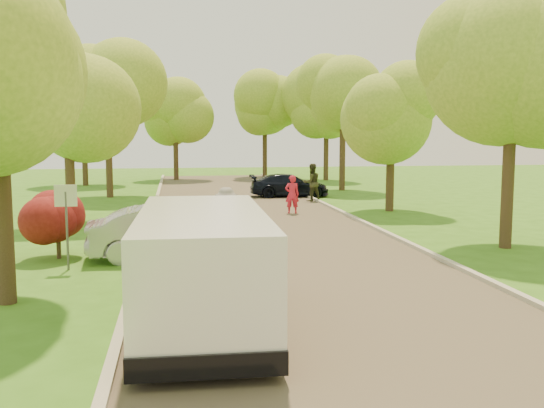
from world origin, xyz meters
TOP-DOWN VIEW (x-y plane):
  - ground at (0.00, 0.00)m, footprint 100.00×100.00m
  - road at (0.00, 8.00)m, footprint 8.00×60.00m
  - curb_left at (-4.05, 8.00)m, footprint 0.18×60.00m
  - curb_right at (4.05, 8.00)m, footprint 0.18×60.00m
  - street_sign at (-5.80, 4.00)m, footprint 0.55×0.06m
  - red_shrub at (-6.30, 5.50)m, footprint 1.70×1.70m
  - tree_l_mida at (-6.30, 1.00)m, footprint 4.71×4.60m
  - tree_l_midb at (-6.81, 12.00)m, footprint 4.30×4.20m
  - tree_l_far at (-6.39, 22.00)m, footprint 4.92×4.80m
  - tree_r_mida at (7.02, 5.00)m, footprint 5.13×5.00m
  - tree_r_midb at (6.60, 14.00)m, footprint 4.51×4.40m
  - tree_r_far at (7.23, 24.00)m, footprint 5.33×5.20m
  - tree_bg_a at (-8.78, 30.00)m, footprint 5.12×5.00m
  - tree_bg_b at (8.22, 32.00)m, footprint 5.12×5.00m
  - tree_bg_c at (-2.79, 34.00)m, footprint 4.92×4.80m
  - tree_bg_d at (4.22, 36.00)m, footprint 5.12×5.00m
  - minivan at (-2.61, -1.11)m, footprint 2.34×5.67m
  - silver_sedan at (-3.30, 5.08)m, footprint 4.51×1.90m
  - dark_sedan at (3.09, 20.73)m, footprint 4.38×1.91m
  - longboard at (-1.61, 5.67)m, footprint 0.46×0.95m
  - skateboarder at (-1.61, 5.67)m, footprint 1.28×0.92m
  - person_striped at (1.90, 13.74)m, footprint 0.63×0.44m
  - person_olive at (3.80, 18.29)m, footprint 1.08×0.93m

SIDE VIEW (x-z plane):
  - ground at x=0.00m, z-range 0.00..0.00m
  - road at x=0.00m, z-range 0.00..0.01m
  - curb_left at x=-4.05m, z-range 0.00..0.12m
  - curb_right at x=4.05m, z-range 0.00..0.12m
  - longboard at x=-1.61m, z-range 0.05..0.15m
  - dark_sedan at x=3.09m, z-range 0.00..1.25m
  - silver_sedan at x=-3.30m, z-range 0.00..1.45m
  - person_striped at x=1.90m, z-range 0.00..1.67m
  - person_olive at x=3.80m, z-range 0.00..1.94m
  - skateboarder at x=-1.61m, z-range 0.12..1.91m
  - red_shrub at x=-6.30m, z-range 0.12..2.07m
  - minivan at x=-2.61m, z-range 0.06..2.15m
  - street_sign at x=-5.80m, z-range 0.48..2.65m
  - tree_l_midb at x=-6.81m, z-range 1.28..7.89m
  - tree_r_midb at x=6.60m, z-range 1.38..8.38m
  - tree_bg_c at x=-2.79m, z-range 1.35..8.69m
  - tree_l_mida at x=-6.30m, z-range 1.48..8.87m
  - tree_bg_a at x=-8.78m, z-range 1.45..9.18m
  - tree_bg_d at x=4.22m, z-range 1.45..9.18m
  - tree_l_far at x=-6.39m, z-range 1.57..9.36m
  - tree_r_mida at x=7.02m, z-range 1.56..9.51m
  - tree_bg_b at x=8.22m, z-range 1.56..9.51m
  - tree_r_far at x=7.23m, z-range 1.66..10.00m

